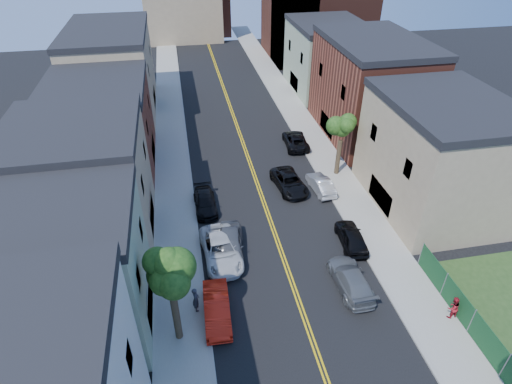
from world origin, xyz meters
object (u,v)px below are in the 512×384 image
dark_car_right_far (295,140)px  black_suv_lane (289,182)px  red_sedan (217,309)px  grey_car_left (230,244)px  white_pickup (221,250)px  black_car_right (352,237)px  silver_car_right (321,184)px  grey_car_right (351,279)px  pedestrian_right (453,307)px  pedestrian_left (196,299)px  black_car_left (205,202)px

dark_car_right_far → black_suv_lane: size_ratio=0.98×
red_sedan → grey_car_left: size_ratio=0.94×
red_sedan → black_suv_lane: (8.20, 13.31, -0.05)m
red_sedan → white_pickup: size_ratio=0.81×
black_car_right → dark_car_right_far: 16.27m
silver_car_right → dark_car_right_far: (0.00, 8.77, 0.01)m
grey_car_right → dark_car_right_far: 20.48m
grey_car_left → grey_car_right: (7.60, -4.95, -0.10)m
red_sedan → pedestrian_right: pedestrian_right is taller
red_sedan → grey_car_right: bearing=7.2°
pedestrian_right → black_suv_lane: bearing=-74.7°
red_sedan → black_suv_lane: bearing=60.6°
white_pickup → black_car_right: 10.05m
grey_car_right → black_car_right: bearing=-113.2°
red_sedan → silver_car_right: bearing=50.9°
dark_car_right_far → black_suv_lane: black_suv_lane is taller
red_sedan → dark_car_right_far: red_sedan is taller
white_pickup → black_suv_lane: 10.80m
red_sedan → pedestrian_left: 1.47m
black_car_left → red_sedan: bearing=-92.7°
red_sedan → grey_car_right: red_sedan is taller
white_pickup → black_car_left: (-0.60, 6.35, -0.13)m
silver_car_right → pedestrian_left: size_ratio=2.21×
white_pickup → black_suv_lane: size_ratio=1.11×
black_suv_lane → pedestrian_right: pedestrian_right is taller
white_pickup → black_suv_lane: (7.29, 7.97, -0.08)m
black_car_left → pedestrian_right: pedestrian_right is taller
black_car_right → black_suv_lane: (-2.75, 8.36, -0.03)m
red_sedan → grey_car_left: grey_car_left is taller
grey_car_left → pedestrian_left: pedestrian_left is taller
black_car_left → black_car_right: size_ratio=1.04×
red_sedan → grey_car_left: (1.65, 5.75, 0.08)m
white_pickup → dark_car_right_far: size_ratio=1.14×
red_sedan → pedestrian_left: size_ratio=2.45×
black_suv_lane → red_sedan: bearing=-128.7°
pedestrian_right → grey_car_right: bearing=-41.1°
red_sedan → silver_car_right: size_ratio=1.11×
black_car_left → grey_car_right: (8.95, -10.88, 0.08)m
silver_car_right → pedestrian_right: bearing=98.0°
grey_car_right → pedestrian_right: 6.47m
white_pickup → dark_car_right_far: bearing=53.8°
red_sedan → white_pickup: (0.91, 5.34, 0.03)m
pedestrian_right → grey_car_left: bearing=-40.0°
grey_car_right → black_suv_lane: size_ratio=0.99×
dark_car_right_far → grey_car_left: bearing=62.2°
grey_car_right → dark_car_right_far: size_ratio=1.02×
pedestrian_right → black_car_right: bearing=-71.5°
white_pickup → pedestrian_left: size_ratio=3.03×
red_sedan → pedestrian_left: pedestrian_left is taller
black_car_right → dark_car_right_far: bearing=-85.8°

